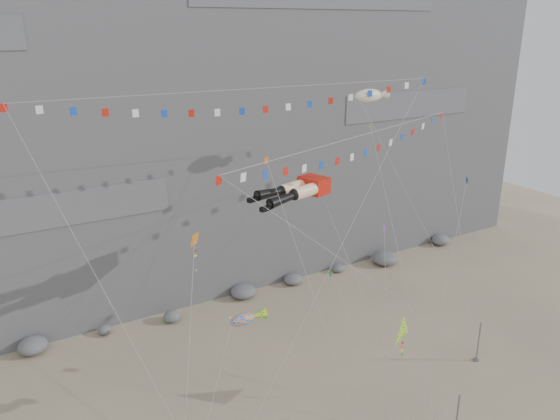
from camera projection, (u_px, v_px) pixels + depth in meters
ground at (342, 386)px, 42.20m from camera, size 120.00×120.00×0.00m
cliff at (178, 40)px, 60.33m from camera, size 80.00×28.00×50.00m
talus_boulders at (243, 292)px, 55.90m from camera, size 60.00×3.00×1.20m
anchor_pole_right at (479, 342)px, 44.91m from camera, size 0.12×0.12×3.60m
legs_kite at (297, 190)px, 43.58m from camera, size 7.85×16.60×20.66m
flag_banner_upper at (254, 89)px, 42.18m from camera, size 35.07×15.23×28.35m
flag_banner_lower at (360, 136)px, 41.38m from camera, size 28.09×11.62×21.49m
harlequin_kite at (195, 240)px, 36.47m from camera, size 5.55×8.51×15.56m
fish_windsock at (243, 320)px, 36.86m from camera, size 7.46×4.86×10.45m
delta_kite at (404, 331)px, 38.86m from camera, size 2.53×5.53×7.92m
blimp_windsock at (369, 96)px, 48.48m from camera, size 5.78×13.65×24.54m
small_kite_a at (268, 166)px, 40.39m from camera, size 1.57×12.22×20.57m
small_kite_b at (384, 231)px, 44.94m from camera, size 6.56×9.21×14.82m
small_kite_c at (331, 275)px, 40.83m from camera, size 1.04×9.64×12.65m
small_kite_d at (372, 133)px, 47.08m from camera, size 5.76×15.60×24.07m
small_kite_e at (466, 185)px, 45.13m from camera, size 10.35×7.17×18.48m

